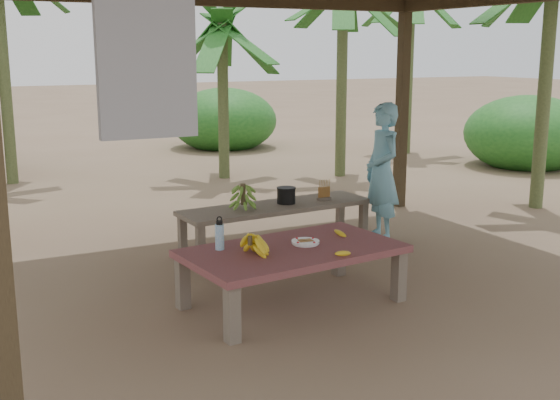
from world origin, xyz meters
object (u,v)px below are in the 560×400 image
water_flask (220,236)px  bench (277,210)px  cooking_pot (286,196)px  ripe_banana_bunch (250,245)px  plate (305,242)px  woman (382,172)px  work_table (293,255)px

water_flask → bench: bearing=49.3°
bench → cooking_pot: 0.19m
ripe_banana_bunch → plate: bearing=9.2°
cooking_pot → plate: bearing=-112.8°
water_flask → woman: bearing=25.5°
cooking_pot → water_flask: bearing=-133.0°
bench → water_flask: size_ratio=7.87×
woman → ripe_banana_bunch: bearing=-48.0°
woman → work_table: bearing=-43.7°
ripe_banana_bunch → cooking_pot: size_ratio=1.44×
ripe_banana_bunch → cooking_pot: bearing=54.7°
woman → water_flask: bearing=-54.7°
ripe_banana_bunch → plate: 0.57m
work_table → woman: 2.39m
work_table → cooking_pot: (0.87, 1.77, 0.10)m
work_table → plate: 0.17m
water_flask → ripe_banana_bunch: bearing=-62.0°
bench → plate: (-0.60, -1.71, 0.12)m
plate → woman: woman is taller
ripe_banana_bunch → plate: (0.56, 0.09, -0.07)m
work_table → plate: plate is taller
plate → cooking_pot: bearing=67.2°
bench → cooking_pot: bearing=5.6°
bench → ripe_banana_bunch: size_ratio=7.59×
water_flask → cooking_pot: water_flask is taller
water_flask → cooking_pot: bearing=47.0°
plate → work_table: bearing=-164.3°
bench → water_flask: 2.01m
work_table → cooking_pot: cooking_pot is taller
plate → water_flask: bearing=165.2°
work_table → plate: size_ratio=7.94×
ripe_banana_bunch → woman: bearing=32.2°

